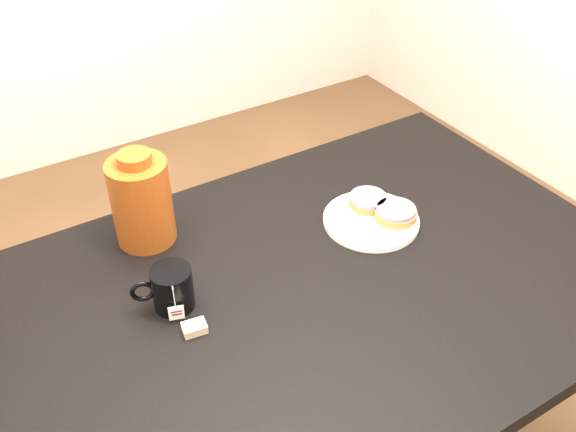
{
  "coord_description": "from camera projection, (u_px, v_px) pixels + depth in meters",
  "views": [
    {
      "loc": [
        -0.53,
        -0.79,
        1.66
      ],
      "look_at": [
        0.05,
        0.16,
        0.81
      ],
      "focal_mm": 40.0,
      "sensor_mm": 36.0,
      "label": 1
    }
  ],
  "objects": [
    {
      "name": "bagel_front",
      "position": [
        396.0,
        213.0,
        1.47
      ],
      "size": [
        0.12,
        0.12,
        0.03
      ],
      "color": "brown",
      "rests_on": "plate"
    },
    {
      "name": "plate",
      "position": [
        371.0,
        220.0,
        1.48
      ],
      "size": [
        0.22,
        0.22,
        0.02
      ],
      "color": "white",
      "rests_on": "table"
    },
    {
      "name": "bagel_package",
      "position": [
        141.0,
        201.0,
        1.38
      ],
      "size": [
        0.15,
        0.15,
        0.22
      ],
      "rotation": [
        0.0,
        0.0,
        0.13
      ],
      "color": "#66280D",
      "rests_on": "table"
    },
    {
      "name": "bagel_back",
      "position": [
        368.0,
        201.0,
        1.51
      ],
      "size": [
        0.09,
        0.09,
        0.03
      ],
      "color": "brown",
      "rests_on": "plate"
    },
    {
      "name": "mug",
      "position": [
        171.0,
        288.0,
        1.24
      ],
      "size": [
        0.13,
        0.1,
        0.09
      ],
      "rotation": [
        0.0,
        0.0,
        -0.31
      ],
      "color": "black",
      "rests_on": "table"
    },
    {
      "name": "table",
      "position": [
        306.0,
        315.0,
        1.36
      ],
      "size": [
        1.4,
        0.9,
        0.75
      ],
      "color": "black",
      "rests_on": "ground_plane"
    },
    {
      "name": "teabag_pouch",
      "position": [
        195.0,
        328.0,
        1.21
      ],
      "size": [
        0.05,
        0.04,
        0.02
      ],
      "primitive_type": "cube",
      "rotation": [
        0.0,
        0.0,
        -0.15
      ],
      "color": "#C6B793",
      "rests_on": "table"
    }
  ]
}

